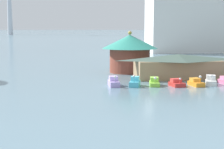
% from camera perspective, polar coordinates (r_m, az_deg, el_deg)
% --- Properties ---
extents(pedal_boat_lavender, '(1.48, 3.01, 1.71)m').
position_cam_1_polar(pedal_boat_lavender, '(51.63, 0.27, -1.24)').
color(pedal_boat_lavender, '#B299D8').
rests_on(pedal_boat_lavender, ground).
extents(pedal_boat_cyan, '(2.15, 3.02, 1.82)m').
position_cam_1_polar(pedal_boat_cyan, '(51.55, 3.68, -1.27)').
color(pedal_boat_cyan, '#4CB7CC').
rests_on(pedal_boat_cyan, ground).
extents(pedal_boat_lime, '(1.85, 3.16, 1.50)m').
position_cam_1_polar(pedal_boat_lime, '(52.39, 6.80, -1.25)').
color(pedal_boat_lime, '#8CCC3F').
rests_on(pedal_boat_lime, ground).
extents(pedal_boat_red, '(2.02, 2.61, 1.39)m').
position_cam_1_polar(pedal_boat_red, '(52.32, 10.32, -1.39)').
color(pedal_boat_red, red).
rests_on(pedal_boat_red, ground).
extents(pedal_boat_orange, '(1.79, 3.01, 1.70)m').
position_cam_1_polar(pedal_boat_orange, '(53.29, 13.30, -1.29)').
color(pedal_boat_orange, orange).
rests_on(pedal_boat_orange, ground).
extents(pedal_boat_white, '(2.32, 3.09, 1.66)m').
position_cam_1_polar(pedal_boat_white, '(54.76, 15.54, -1.01)').
color(pedal_boat_white, white).
rests_on(pedal_boat_white, ground).
extents(boathouse, '(15.14, 6.52, 4.03)m').
position_cam_1_polar(boathouse, '(60.29, 10.50, 1.39)').
color(boathouse, '#9E7F5B').
rests_on(boathouse, ground).
extents(green_roof_pavilion, '(10.43, 10.43, 7.76)m').
position_cam_1_polar(green_roof_pavilion, '(67.20, 2.86, 3.84)').
color(green_roof_pavilion, brown).
rests_on(green_roof_pavilion, ground).
extents(background_building_block, '(31.47, 13.34, 21.41)m').
position_cam_1_polar(background_building_block, '(124.13, 12.95, 8.47)').
color(background_building_block, silver).
rests_on(background_building_block, ground).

